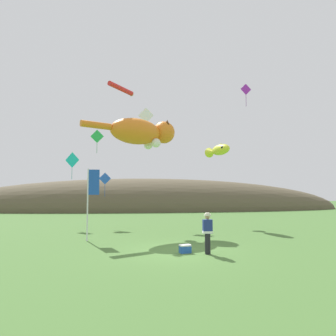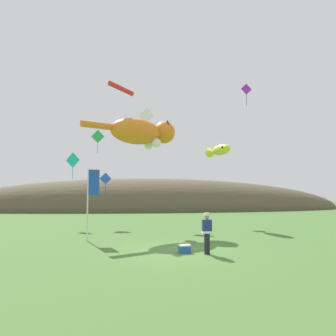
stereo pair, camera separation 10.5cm
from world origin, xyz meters
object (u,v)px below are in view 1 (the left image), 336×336
Objects in this scene: festival_attendant at (208,232)px; kite_giant_cat at (142,132)px; festival_banner_pole at (91,193)px; kite_diamond_blue at (105,179)px; kite_tube_streamer at (121,89)px; kite_diamond_green at (97,137)px; picnic_cooler at (185,249)px; kite_fish_windsock at (218,150)px; kite_spool at (187,249)px; kite_diamond_violet at (246,90)px; kite_diamond_teal at (72,160)px; kite_diamond_white at (146,116)px.

festival_attendant is 0.28× the size of kite_giant_cat.
festival_attendant is 7.10m from festival_banner_pole.
kite_diamond_blue is (-5.33, 10.31, 2.67)m from festival_attendant.
kite_tube_streamer reaches higher than kite_diamond_green.
kite_fish_windsock is (4.48, 9.83, 5.78)m from picnic_cooler.
kite_tube_streamer reaches higher than festival_attendant.
kite_spool is 14.39m from kite_tube_streamer.
kite_giant_cat is 8.89m from kite_diamond_violet.
kite_diamond_green is at bearing 121.27° from kite_giant_cat.
festival_attendant is 11.90m from kite_fish_windsock.
festival_banner_pole is 1.84× the size of kite_diamond_teal.
kite_diamond_violet is (6.28, 8.37, 10.31)m from picnic_cooler.
festival_attendant is 0.85× the size of kite_diamond_green.
festival_attendant is at bearing -121.48° from kite_diamond_violet.
kite_diamond_green is (-0.83, 9.59, 4.89)m from festival_banner_pole.
kite_tube_streamer is 9.59m from kite_diamond_violet.
kite_tube_streamer is at bearing 110.05° from kite_spool.
kite_diamond_violet is (7.97, 1.21, 3.74)m from kite_giant_cat.
kite_giant_cat reaches higher than picnic_cooler.
kite_fish_windsock is at bearing -19.51° from kite_diamond_green.
kite_diamond_teal is at bearing 108.62° from festival_banner_pole.
kite_diamond_violet is 0.98× the size of kite_diamond_blue.
kite_giant_cat is 1.93× the size of kite_fish_windsock.
picnic_cooler is at bearing -84.68° from kite_diamond_white.
kite_diamond_green is (-4.26, 0.56, -1.86)m from kite_diamond_white.
kite_diamond_white is 4.68m from kite_diamond_green.
kite_diamond_white is (-1.34, 12.47, 9.23)m from kite_spool.
festival_banner_pole is 11.78m from kite_diamond_white.
kite_fish_windsock is at bearing -6.05° from kite_diamond_teal.
kite_spool is at bearing -83.88° from kite_diamond_white.
kite_diamond_green is (-6.37, 13.71, 6.53)m from festival_attendant.
festival_banner_pole is 1.22× the size of kite_fish_windsock.
kite_giant_cat is 3.00× the size of kite_diamond_green.
kite_diamond_blue is at bearing -72.99° from kite_diamond_green.
kite_tube_streamer reaches higher than picnic_cooler.
kite_diamond_blue is at bearing 179.27° from kite_fish_windsock.
kite_diamond_white is 7.15m from kite_diamond_blue.
kite_fish_windsock is 1.80× the size of kite_diamond_blue.
picnic_cooler is at bearing -114.49° from kite_fish_windsock.
kite_spool is at bearing -66.76° from kite_diamond_green.
kite_diamond_violet is 0.85× the size of kite_diamond_green.
kite_fish_windsock reaches higher than picnic_cooler.
festival_attendant is at bearing -54.97° from kite_diamond_teal.
kite_tube_streamer is at bearing -16.74° from kite_diamond_blue.
kite_diamond_green is (-3.75, 6.18, 0.74)m from kite_giant_cat.
kite_spool is at bearing -64.68° from kite_diamond_blue.
kite_diamond_violet is 14.63m from kite_diamond_teal.
kite_tube_streamer is 1.19× the size of kite_diamond_green.
kite_tube_streamer is at bearing 76.69° from festival_banner_pole.
festival_banner_pole is at bearing -146.27° from kite_fish_windsock.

